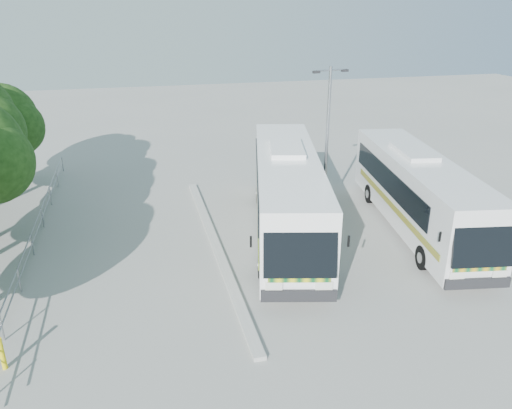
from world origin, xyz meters
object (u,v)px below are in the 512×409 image
object	(u,v)px
tree_far_e	(2,119)
bollard	(2,354)
lamppost	(327,137)
coach_adjacent	(418,192)
coach_main	(287,192)

from	to	relation	value
tree_far_e	bollard	distance (m)	18.31
tree_far_e	lamppost	xyz separation A→B (m)	(16.21, -9.30, 0.20)
bollard	coach_adjacent	bearing A→B (deg)	19.52
coach_adjacent	bollard	bearing A→B (deg)	-151.11
lamppost	bollard	world-z (taller)	lamppost
lamppost	bollard	bearing A→B (deg)	-155.49
tree_far_e	lamppost	size ratio (longest dim) A/B	0.80
coach_main	tree_far_e	bearing A→B (deg)	156.01
tree_far_e	coach_main	world-z (taller)	tree_far_e
coach_adjacent	bollard	xyz separation A→B (m)	(-16.97, -6.01, -1.34)
tree_far_e	lamppost	distance (m)	18.69
coach_adjacent	lamppost	size ratio (longest dim) A/B	1.70
lamppost	coach_adjacent	bearing A→B (deg)	-41.60
tree_far_e	bollard	size ratio (longest dim) A/B	5.59
tree_far_e	coach_adjacent	world-z (taller)	tree_far_e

